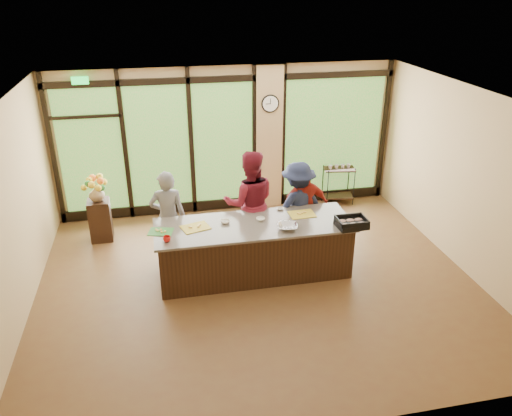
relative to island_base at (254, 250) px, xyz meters
name	(u,v)px	position (x,y,z in m)	size (l,w,h in m)	color
floor	(258,282)	(0.00, -0.30, -0.44)	(7.00, 7.00, 0.00)	brown
ceiling	(258,99)	(0.00, -0.30, 2.56)	(7.00, 7.00, 0.00)	silver
back_wall	(228,140)	(0.00, 2.70, 1.06)	(7.00, 7.00, 0.00)	tan
left_wall	(10,219)	(-3.50, -0.30, 1.06)	(6.00, 6.00, 0.00)	tan
right_wall	(467,181)	(3.50, -0.30, 1.06)	(6.00, 6.00, 0.00)	tan
window_wall	(236,146)	(0.16, 2.65, 0.95)	(6.90, 0.12, 3.00)	tan
island_base	(254,250)	(0.00, 0.00, 0.00)	(3.10, 1.00, 0.88)	black
countertop	(254,225)	(0.00, 0.00, 0.46)	(3.20, 1.10, 0.04)	slate
wall_clock	(270,104)	(0.85, 2.57, 1.81)	(0.36, 0.04, 0.36)	black
cook_left	(168,217)	(-1.35, 0.73, 0.39)	(0.61, 0.40, 1.66)	slate
cook_midleft	(250,203)	(0.08, 0.75, 0.51)	(0.93, 0.72, 1.91)	maroon
cook_midright	(304,208)	(1.07, 0.71, 0.35)	(0.92, 0.38, 1.58)	maroon
cook_right	(298,206)	(0.94, 0.72, 0.38)	(1.06, 0.61, 1.65)	#1A203A
roasting_pan	(351,224)	(1.50, -0.41, 0.52)	(0.47, 0.36, 0.08)	black
mixing_bowl	(288,227)	(0.48, -0.29, 0.52)	(0.32, 0.32, 0.08)	silver
cutting_board_left	(161,232)	(-1.49, 0.02, 0.49)	(0.37, 0.28, 0.01)	#327F2E
cutting_board_center	(195,227)	(-0.94, 0.06, 0.49)	(0.43, 0.32, 0.01)	gold
cutting_board_right	(302,214)	(0.86, 0.18, 0.49)	(0.43, 0.32, 0.01)	gold
prep_bowl_near	(225,222)	(-0.45, 0.13, 0.50)	(0.15, 0.15, 0.05)	silver
prep_bowl_mid	(261,219)	(0.13, 0.11, 0.50)	(0.15, 0.15, 0.05)	silver
prep_bowl_far	(280,209)	(0.55, 0.46, 0.49)	(0.11, 0.11, 0.03)	silver
red_ramekin	(167,239)	(-1.40, -0.31, 0.53)	(0.12, 0.12, 0.09)	red
flower_stand	(100,220)	(-2.59, 1.76, -0.04)	(0.40, 0.40, 0.79)	black
flower_vase	(97,193)	(-2.59, 1.76, 0.50)	(0.28, 0.28, 0.30)	olive
bar_cart	(339,180)	(2.37, 2.45, 0.10)	(0.71, 0.47, 0.89)	black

